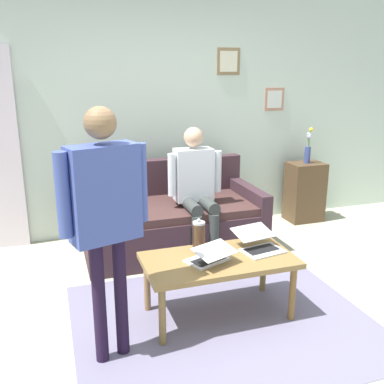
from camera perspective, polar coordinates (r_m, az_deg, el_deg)
The scene contains 12 objects.
ground_plane at distance 3.37m, azimuth 4.75°, elevation -17.02°, with size 7.68×7.68×0.00m, color #B3B497.
area_rug at distance 3.41m, azimuth 4.05°, elevation -16.42°, with size 2.17×1.80×0.01m, color slate.
back_wall at distance 4.95m, azimuth -4.96°, elevation 10.31°, with size 7.04×0.11×2.70m.
couch at distance 4.55m, azimuth -2.71°, elevation -3.68°, with size 1.79×0.94×0.88m.
coffee_table at distance 3.29m, azimuth 3.53°, elevation -9.41°, with size 1.12×0.59×0.47m.
laptop_left at distance 3.43m, azimuth 8.77°, elevation -6.76°, with size 0.36×0.39×0.14m.
laptop_center at distance 3.18m, azimuth 2.33°, elevation -8.44°, with size 0.38×0.37×0.13m.
french_press at distance 3.37m, azimuth 0.88°, elevation -5.68°, with size 0.12×0.10×0.25m.
side_shelf at distance 5.54m, azimuth 14.51°, elevation 0.03°, with size 0.42×0.32×0.72m.
flower_vase at distance 5.42m, azimuth 14.92°, elevation 5.47°, with size 0.08×0.08×0.43m.
person_standing at distance 2.64m, azimuth -11.32°, elevation -1.72°, with size 0.57×0.29×1.62m.
person_seated at distance 4.27m, azimuth 0.53°, elevation 0.98°, with size 0.55×0.51×1.28m.
Camera 1 is at (1.14, 2.59, 1.82)m, focal length 40.81 mm.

